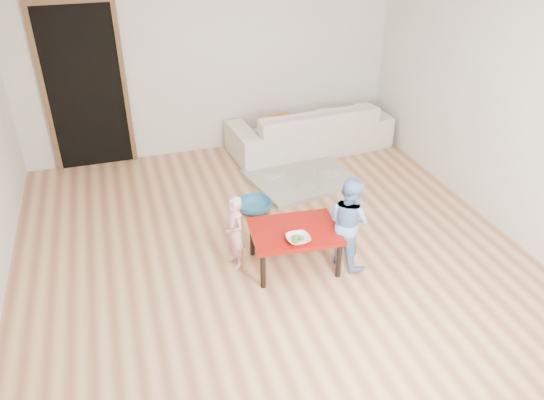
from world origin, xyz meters
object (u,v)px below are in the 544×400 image
sofa (310,128)px  child_pink (235,232)px  basin (254,206)px  red_table (294,248)px  bowl (298,239)px  child_blue (349,222)px

sofa → child_pink: size_ratio=2.95×
basin → red_table: bearing=-84.9°
sofa → red_table: bearing=61.4°
red_table → sofa: bearing=66.0°
bowl → child_pink: child_pink is taller
bowl → child_pink: bearing=143.8°
sofa → basin: size_ratio=5.55×
child_pink → child_blue: bearing=61.3°
child_blue → basin: (-0.60, 1.19, -0.40)m
bowl → child_blue: bearing=8.9°
child_blue → bowl: bearing=75.6°
sofa → basin: (-1.19, -1.38, -0.26)m
sofa → child_blue: 2.63m
bowl → child_blue: child_blue is taller
red_table → bowl: (-0.04, -0.19, 0.23)m
bowl → child_pink: (-0.50, 0.37, -0.06)m
bowl → child_blue: 0.55m
red_table → bowl: bearing=-101.1°
basin → sofa: bearing=49.2°
child_blue → basin: size_ratio=2.34×
child_pink → basin: child_pink is taller
bowl → basin: bowl is taller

